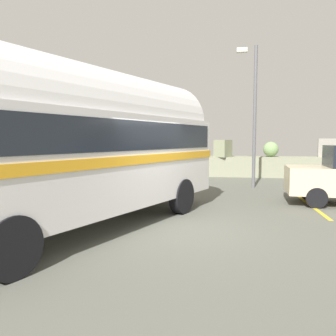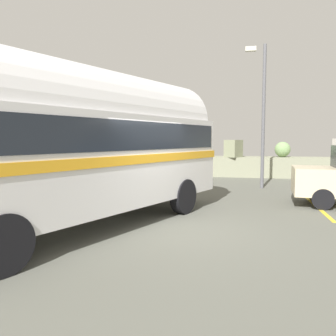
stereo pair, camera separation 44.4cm
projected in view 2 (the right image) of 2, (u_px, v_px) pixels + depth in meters
ground at (170, 228)px, 7.90m from camera, size 32.00×26.00×0.02m
breakwater at (205, 163)px, 19.41m from camera, size 31.36×2.24×2.46m
vintage_coach at (83, 140)px, 7.72m from camera, size 5.45×8.85×3.70m
lamp_post at (262, 108)px, 14.09m from camera, size 0.85×0.48×5.94m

